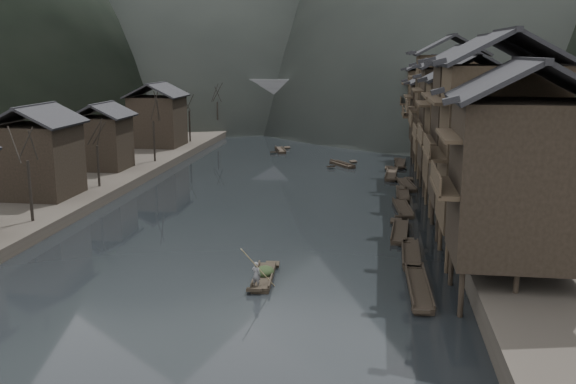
# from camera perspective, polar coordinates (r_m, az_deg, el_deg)

# --- Properties ---
(water) EXTENTS (300.00, 300.00, 0.00)m
(water) POSITION_cam_1_polar(r_m,az_deg,el_deg) (46.44, -4.30, -4.97)
(water) COLOR black
(water) RESTS_ON ground
(left_bank) EXTENTS (40.00, 200.00, 1.20)m
(left_bank) POSITION_cam_1_polar(r_m,az_deg,el_deg) (95.36, -20.07, 3.68)
(left_bank) COLOR #2D2823
(left_bank) RESTS_ON ground
(stilt_houses) EXTENTS (9.00, 67.60, 15.83)m
(stilt_houses) POSITION_cam_1_polar(r_m,az_deg,el_deg) (62.49, 15.15, 7.50)
(stilt_houses) COLOR black
(stilt_houses) RESTS_ON ground
(left_houses) EXTENTS (8.10, 53.20, 8.73)m
(left_houses) POSITION_cam_1_polar(r_m,az_deg,el_deg) (70.63, -17.39, 5.19)
(left_houses) COLOR black
(left_houses) RESTS_ON left_bank
(bare_trees) EXTENTS (3.43, 74.07, 6.86)m
(bare_trees) POSITION_cam_1_polar(r_m,az_deg,el_deg) (74.45, -13.09, 6.08)
(bare_trees) COLOR black
(bare_trees) RESTS_ON left_bank
(moored_sampans) EXTENTS (3.19, 50.67, 0.47)m
(moored_sampans) POSITION_cam_1_polar(r_m,az_deg,el_deg) (59.44, 10.16, -1.05)
(moored_sampans) COLOR black
(moored_sampans) RESTS_ON water
(midriver_boats) EXTENTS (12.26, 40.11, 0.45)m
(midriver_boats) POSITION_cam_1_polar(r_m,az_deg,el_deg) (98.83, 3.37, 4.46)
(midriver_boats) COLOR black
(midriver_boats) RESTS_ON water
(stone_bridge) EXTENTS (40.00, 6.00, 9.00)m
(stone_bridge) POSITION_cam_1_polar(r_m,az_deg,el_deg) (116.02, 3.19, 8.08)
(stone_bridge) COLOR #4C4C4F
(stone_bridge) RESTS_ON ground
(hero_sampan) EXTENTS (1.43, 5.31, 0.44)m
(hero_sampan) POSITION_cam_1_polar(r_m,az_deg,el_deg) (40.04, -2.16, -7.52)
(hero_sampan) COLOR black
(hero_sampan) RESTS_ON water
(cargo_heap) EXTENTS (1.16, 1.52, 0.70)m
(cargo_heap) POSITION_cam_1_polar(r_m,az_deg,el_deg) (40.07, -2.08, -6.62)
(cargo_heap) COLOR black
(cargo_heap) RESTS_ON hero_sampan
(boatman) EXTENTS (0.66, 0.54, 1.56)m
(boatman) POSITION_cam_1_polar(r_m,az_deg,el_deg) (38.02, -2.84, -7.00)
(boatman) COLOR #5E5E61
(boatman) RESTS_ON hero_sampan
(bamboo_pole) EXTENTS (1.84, 2.03, 3.12)m
(bamboo_pole) POSITION_cam_1_polar(r_m,az_deg,el_deg) (37.27, -2.58, -3.62)
(bamboo_pole) COLOR #8C7A51
(bamboo_pole) RESTS_ON boatman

